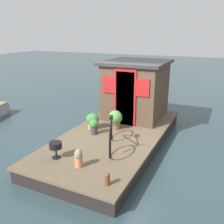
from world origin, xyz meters
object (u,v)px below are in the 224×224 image
at_px(houseboat_cabin, 136,89).
at_px(potted_plant_succulent, 94,126).
at_px(bicycle, 111,134).
at_px(potted_plant_lavender, 79,158).
at_px(potted_plant_fern, 93,121).
at_px(mooring_bollard, 107,179).
at_px(potted_plant_thyme, 115,119).
at_px(charcoal_grill, 56,146).

bearing_deg(houseboat_cabin, potted_plant_succulent, 166.03).
distance_m(bicycle, potted_plant_lavender, 1.20).
height_order(potted_plant_fern, mooring_bollard, potted_plant_fern).
distance_m(potted_plant_thyme, potted_plant_fern, 0.70).
bearing_deg(potted_plant_thyme, potted_plant_succulent, 149.30).
bearing_deg(bicycle, mooring_bollard, -156.77).
relative_size(houseboat_cabin, charcoal_grill, 5.38).
height_order(potted_plant_succulent, mooring_bollard, potted_plant_succulent).
relative_size(potted_plant_fern, mooring_bollard, 1.89).
bearing_deg(charcoal_grill, potted_plant_succulent, -3.44).
relative_size(bicycle, potted_plant_fern, 3.25).
xyz_separation_m(potted_plant_succulent, mooring_bollard, (-2.08, -1.47, -0.10)).
distance_m(bicycle, potted_plant_thyme, 1.30).
bearing_deg(potted_plant_lavender, potted_plant_thyme, 5.17).
height_order(houseboat_cabin, potted_plant_lavender, houseboat_cabin).
xyz_separation_m(bicycle, potted_plant_fern, (0.93, 1.07, -0.12)).
relative_size(houseboat_cabin, mooring_bollard, 8.33).
bearing_deg(potted_plant_lavender, bicycle, -10.52).
xyz_separation_m(houseboat_cabin, mooring_bollard, (-4.14, -0.96, -0.83)).
relative_size(bicycle, potted_plant_thyme, 2.73).
bearing_deg(potted_plant_thyme, mooring_bollard, -158.37).
height_order(houseboat_cabin, bicycle, houseboat_cabin).
distance_m(houseboat_cabin, potted_plant_succulent, 2.24).
xyz_separation_m(potted_plant_thyme, mooring_bollard, (-2.73, -1.08, -0.18)).
bearing_deg(charcoal_grill, potted_plant_fern, 4.30).
xyz_separation_m(houseboat_cabin, potted_plant_succulent, (-2.06, 0.51, -0.73)).
bearing_deg(potted_plant_thyme, potted_plant_lavender, -174.83).
bearing_deg(potted_plant_succulent, charcoal_grill, 176.56).
bearing_deg(mooring_bollard, potted_plant_lavender, 68.60).
distance_m(potted_plant_succulent, potted_plant_thyme, 0.76).
bearing_deg(potted_plant_lavender, potted_plant_fern, 21.97).
height_order(bicycle, potted_plant_lavender, bicycle).
distance_m(potted_plant_succulent, mooring_bollard, 2.55).
bearing_deg(charcoal_grill, potted_plant_lavender, -99.02).
bearing_deg(potted_plant_succulent, bicycle, -124.92).
relative_size(houseboat_cabin, potted_plant_fern, 4.40).
relative_size(potted_plant_lavender, potted_plant_fern, 0.87).
bearing_deg(potted_plant_lavender, charcoal_grill, 80.98).
xyz_separation_m(potted_plant_lavender, charcoal_grill, (0.11, 0.70, 0.09)).
bearing_deg(potted_plant_succulent, potted_plant_lavender, -160.99).
relative_size(potted_plant_thyme, potted_plant_fern, 1.19).
distance_m(potted_plant_lavender, charcoal_grill, 0.71).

